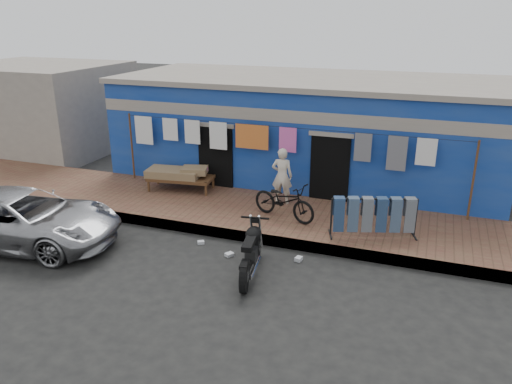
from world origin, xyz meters
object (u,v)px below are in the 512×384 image
at_px(car, 22,218).
at_px(motorcycle, 251,251).
at_px(seated_person, 282,176).
at_px(bicycle, 284,197).
at_px(charpoy, 181,179).
at_px(jeans_rack, 374,216).

distance_m(car, motorcycle, 5.71).
height_order(seated_person, motorcycle, seated_person).
height_order(seated_person, bicycle, seated_person).
bearing_deg(charpoy, bicycle, -16.63).
bearing_deg(jeans_rack, seated_person, 153.23).
bearing_deg(car, seated_person, -60.36).
bearing_deg(motorcycle, bicycle, 82.10).
height_order(motorcycle, jeans_rack, jeans_rack).
xyz_separation_m(seated_person, motorcycle, (0.46, -3.69, -0.48)).
bearing_deg(motorcycle, car, 174.71).
distance_m(seated_person, charpoy, 3.21).
xyz_separation_m(car, motorcycle, (5.69, 0.44, -0.11)).
xyz_separation_m(seated_person, bicycle, (0.38, -1.03, -0.20)).
bearing_deg(bicycle, motorcycle, -159.72).
xyz_separation_m(car, bicycle, (5.61, 3.10, 0.17)).
relative_size(car, charpoy, 2.25).
relative_size(car, jeans_rack, 2.25).
height_order(bicycle, charpoy, bicycle).
xyz_separation_m(seated_person, jeans_rack, (2.69, -1.36, -0.29)).
relative_size(seated_person, charpoy, 0.75).
relative_size(motorcycle, charpoy, 0.86).
bearing_deg(charpoy, jeans_rack, -13.35).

